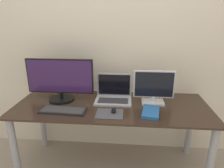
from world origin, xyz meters
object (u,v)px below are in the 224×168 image
(keyboard, at_px, (63,110))
(book, at_px, (151,112))
(monitor_left, at_px, (60,80))
(mouse, at_px, (114,110))
(laptop, at_px, (114,94))
(monitor_right, at_px, (154,88))

(keyboard, bearing_deg, book, 1.53)
(monitor_left, bearing_deg, keyboard, -69.39)
(monitor_left, height_order, mouse, monitor_left)
(laptop, relative_size, keyboard, 0.86)
(monitor_left, bearing_deg, mouse, -23.69)
(book, bearing_deg, laptop, 141.06)
(laptop, bearing_deg, book, -38.94)
(keyboard, xyz_separation_m, book, (0.78, 0.02, 0.01))
(laptop, bearing_deg, monitor_left, -174.64)
(keyboard, relative_size, book, 1.65)
(laptop, xyz_separation_m, keyboard, (-0.43, -0.30, -0.05))
(monitor_left, xyz_separation_m, book, (0.88, -0.23, -0.20))
(mouse, bearing_deg, laptop, 94.52)
(laptop, bearing_deg, mouse, -85.48)
(monitor_right, height_order, laptop, monitor_right)
(mouse, xyz_separation_m, book, (0.33, 0.01, -0.01))
(laptop, height_order, book, laptop)
(monitor_right, height_order, mouse, monitor_right)
(monitor_right, xyz_separation_m, book, (-0.04, -0.23, -0.15))
(monitor_right, distance_m, book, 0.28)
(monitor_right, bearing_deg, keyboard, -162.94)
(monitor_right, xyz_separation_m, keyboard, (-0.82, -0.25, -0.15))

